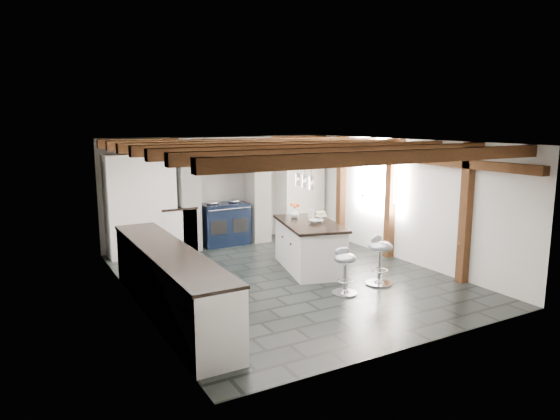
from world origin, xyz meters
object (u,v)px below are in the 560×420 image
range_cooker (224,223)px  bar_stool_near (379,254)px  kitchen_island (309,245)px  bar_stool_far (345,266)px

range_cooker → bar_stool_near: range_cooker is taller
kitchen_island → bar_stool_far: bearing=-85.3°
range_cooker → bar_stool_near: 3.87m
bar_stool_near → bar_stool_far: bearing=174.8°
kitchen_island → bar_stool_far: (-0.24, -1.38, 0.01)m
kitchen_island → bar_stool_near: kitchen_island is taller
kitchen_island → bar_stool_far: 1.40m
range_cooker → bar_stool_near: (1.15, -3.69, 0.04)m
range_cooker → bar_stool_far: range_cooker is taller
range_cooker → bar_stool_far: 3.81m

